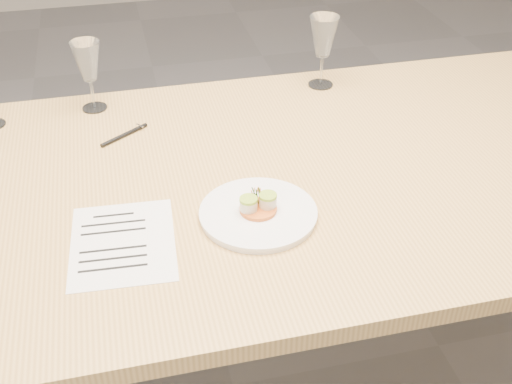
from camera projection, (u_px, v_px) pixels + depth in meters
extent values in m
cube|color=tan|center=(226.00, 184.00, 1.48)|extent=(2.40, 1.00, 0.04)
cylinder|color=white|center=(258.00, 214.00, 1.35)|extent=(0.24, 0.24, 0.01)
cylinder|color=white|center=(258.00, 212.00, 1.34)|extent=(0.25, 0.25, 0.01)
cylinder|color=orange|center=(258.00, 209.00, 1.34)|extent=(0.08, 0.08, 0.01)
cylinder|color=beige|center=(249.00, 205.00, 1.32)|extent=(0.04, 0.04, 0.02)
cylinder|color=beige|center=(268.00, 201.00, 1.33)|extent=(0.04, 0.04, 0.02)
cylinder|color=#A8C837|center=(249.00, 199.00, 1.32)|extent=(0.04, 0.04, 0.01)
cylinder|color=#A8C837|center=(268.00, 196.00, 1.33)|extent=(0.04, 0.04, 0.01)
cylinder|color=#CABC6B|center=(285.00, 219.00, 1.32)|extent=(0.04, 0.04, 0.00)
cube|color=white|center=(123.00, 243.00, 1.28)|extent=(0.22, 0.27, 0.00)
cube|color=black|center=(114.00, 215.00, 1.35)|extent=(0.08, 0.01, 0.00)
cube|color=black|center=(113.00, 223.00, 1.33)|extent=(0.13, 0.01, 0.00)
cube|color=black|center=(113.00, 232.00, 1.31)|extent=(0.13, 0.01, 0.00)
cube|color=black|center=(113.00, 249.00, 1.26)|extent=(0.13, 0.01, 0.00)
cube|color=black|center=(113.00, 259.00, 1.24)|extent=(0.13, 0.01, 0.00)
cube|color=black|center=(113.00, 268.00, 1.22)|extent=(0.13, 0.01, 0.00)
cylinder|color=black|center=(124.00, 135.00, 1.62)|extent=(0.12, 0.09, 0.01)
cube|color=silver|center=(140.00, 125.00, 1.64)|extent=(0.02, 0.02, 0.00)
cylinder|color=white|center=(95.00, 108.00, 1.74)|extent=(0.07, 0.07, 0.00)
cylinder|color=white|center=(93.00, 94.00, 1.72)|extent=(0.01, 0.01, 0.08)
cone|color=white|center=(87.00, 61.00, 1.66)|extent=(0.08, 0.08, 0.11)
cylinder|color=white|center=(320.00, 85.00, 1.86)|extent=(0.07, 0.07, 0.00)
cylinder|color=white|center=(321.00, 70.00, 1.83)|extent=(0.01, 0.01, 0.09)
cone|color=white|center=(324.00, 36.00, 1.78)|extent=(0.08, 0.08, 0.11)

